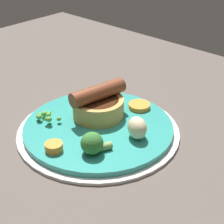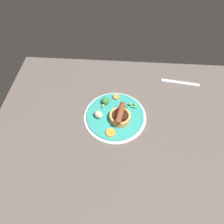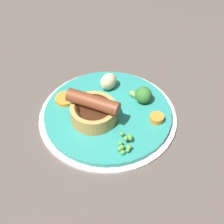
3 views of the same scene
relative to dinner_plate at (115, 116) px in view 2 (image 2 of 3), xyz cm
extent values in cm
cube|color=#564C47|center=(4.65, -3.85, -2.07)|extent=(110.00, 80.00, 3.00)
cylinder|color=silver|center=(0.00, 0.00, -0.32)|extent=(26.21, 26.21, 0.50)
cylinder|color=teal|center=(0.00, 0.00, 0.13)|extent=(24.11, 24.11, 1.40)
cylinder|color=tan|center=(2.10, -2.16, 2.39)|extent=(8.53, 8.53, 3.11)
cylinder|color=#472614|center=(2.10, -2.16, 3.79)|extent=(6.83, 6.83, 0.30)
cylinder|color=brown|center=(2.10, -2.16, 5.20)|extent=(4.20, 10.08, 2.52)
sphere|color=#65B746|center=(6.56, 4.78, 2.21)|extent=(0.81, 0.81, 0.81)
sphere|color=#56AB4E|center=(8.43, 5.54, 1.46)|extent=(0.71, 0.71, 0.71)
sphere|color=#4FB84E|center=(7.46, 4.00, 1.79)|extent=(0.79, 0.79, 0.79)
sphere|color=#5CB53B|center=(7.88, 5.52, 1.67)|extent=(0.78, 0.78, 0.78)
sphere|color=#59A345|center=(8.15, 4.47, 1.65)|extent=(0.81, 0.81, 0.81)
sphere|color=#57AE3B|center=(6.17, 5.51, 1.90)|extent=(0.77, 0.77, 0.77)
sphere|color=#64A53E|center=(5.17, 3.83, 1.60)|extent=(0.74, 0.74, 0.74)
sphere|color=#59A44E|center=(7.89, 5.72, 1.65)|extent=(0.82, 0.82, 0.82)
sphere|color=#62B14C|center=(8.47, 4.11, 1.51)|extent=(0.81, 0.81, 0.81)
sphere|color=#5EA646|center=(5.79, 5.34, 1.94)|extent=(0.92, 0.92, 0.92)
sphere|color=#5BAD42|center=(8.94, 4.76, 1.26)|extent=(0.86, 0.86, 0.86)
sphere|color=#387A33|center=(-4.57, 5.91, 2.48)|extent=(3.30, 3.30, 3.30)
cylinder|color=#7A9E56|center=(-5.43, 4.13, 1.41)|extent=(1.90, 2.29, 1.15)
ellipsoid|color=beige|center=(-6.79, -1.50, 2.54)|extent=(4.60, 4.29, 3.41)
cylinder|color=orange|center=(-0.10, 9.27, 1.44)|extent=(3.34, 3.34, 1.21)
cylinder|color=orange|center=(-1.27, -8.89, 1.22)|extent=(5.25, 5.25, 0.77)
cube|color=silver|center=(30.07, 21.89, -0.27)|extent=(18.05, 3.95, 0.60)
camera|label=1|loc=(-36.15, 36.07, 32.91)|focal=60.00mm
camera|label=2|loc=(2.00, -48.25, 68.93)|focal=32.00mm
camera|label=3|loc=(47.52, 11.95, 51.66)|focal=60.00mm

